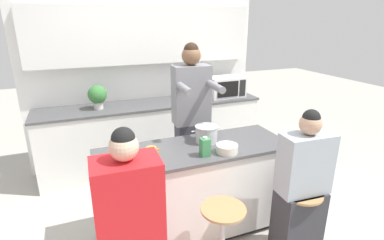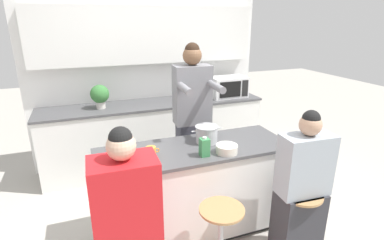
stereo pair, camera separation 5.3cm
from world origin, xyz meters
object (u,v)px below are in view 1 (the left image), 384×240
object	(u,v)px
coffee_cup_near	(151,152)
microwave	(226,87)
bar_stool_center	(222,240)
fruit_bowl	(227,149)
person_seated_near	(301,193)
potted_plant	(97,95)
bar_stool_rightmost	(297,222)
person_cooking	(191,127)
person_wrapped_blanket	(131,231)
juice_carton	(205,147)
kitchen_island	(194,190)
banana_bunch	(129,162)
cooking_pot	(206,134)

from	to	relation	value
coffee_cup_near	microwave	xyz separation A→B (m)	(1.52, 1.52, 0.13)
bar_stool_center	fruit_bowl	bearing A→B (deg)	59.79
person_seated_near	potted_plant	distance (m)	2.63
potted_plant	bar_stool_rightmost	bearing A→B (deg)	-56.64
person_cooking	coffee_cup_near	distance (m)	0.82
person_wrapped_blanket	fruit_bowl	size ratio (longest dim) A/B	7.33
person_seated_near	fruit_bowl	world-z (taller)	person_seated_near
juice_carton	microwave	world-z (taller)	microwave
coffee_cup_near	microwave	world-z (taller)	microwave
kitchen_island	microwave	distance (m)	1.95
bar_stool_center	coffee_cup_near	size ratio (longest dim) A/B	5.30
person_cooking	coffee_cup_near	size ratio (longest dim) A/B	14.97
fruit_bowl	banana_bunch	size ratio (longest dim) A/B	1.33
person_wrapped_blanket	cooking_pot	distance (m)	1.18
potted_plant	cooking_pot	bearing A→B (deg)	-59.04
cooking_pot	fruit_bowl	distance (m)	0.30
bar_stool_rightmost	kitchen_island	bearing A→B (deg)	138.56
cooking_pot	person_wrapped_blanket	bearing A→B (deg)	-141.14
person_wrapped_blanket	juice_carton	size ratio (longest dim) A/B	8.13
bar_stool_center	fruit_bowl	xyz separation A→B (m)	(0.23, 0.39, 0.61)
coffee_cup_near	juice_carton	world-z (taller)	juice_carton
banana_bunch	potted_plant	xyz separation A→B (m)	(-0.08, 1.64, 0.18)
bar_stool_center	cooking_pot	xyz separation A→B (m)	(0.16, 0.68, 0.65)
person_seated_near	bar_stool_center	bearing A→B (deg)	-178.52
bar_stool_rightmost	person_seated_near	xyz separation A→B (m)	(0.01, 0.01, 0.28)
kitchen_island	juice_carton	xyz separation A→B (m)	(0.02, -0.19, 0.53)
cooking_pot	coffee_cup_near	distance (m)	0.59
bar_stool_center	person_cooking	xyz separation A→B (m)	(0.18, 1.13, 0.57)
person_cooking	banana_bunch	world-z (taller)	person_cooking
coffee_cup_near	cooking_pot	bearing A→B (deg)	12.10
person_cooking	person_seated_near	world-z (taller)	person_cooking
banana_bunch	juice_carton	xyz separation A→B (m)	(0.64, -0.08, 0.06)
kitchen_island	fruit_bowl	distance (m)	0.57
coffee_cup_near	banana_bunch	bearing A→B (deg)	-160.50
person_seated_near	cooking_pot	size ratio (longest dim) A/B	4.44
bar_stool_center	fruit_bowl	size ratio (longest dim) A/B	3.31
coffee_cup_near	banana_bunch	distance (m)	0.22
cooking_pot	juice_carton	xyz separation A→B (m)	(-0.14, -0.27, -0.00)
juice_carton	microwave	distance (m)	1.99
bar_stool_center	microwave	size ratio (longest dim) A/B	1.22
bar_stool_rightmost	fruit_bowl	bearing A→B (deg)	138.58
kitchen_island	person_seated_near	distance (m)	0.97
kitchen_island	bar_stool_center	size ratio (longest dim) A/B	2.81
person_cooking	fruit_bowl	world-z (taller)	person_cooking
microwave	potted_plant	distance (m)	1.81
fruit_bowl	banana_bunch	distance (m)	0.85
kitchen_island	coffee_cup_near	world-z (taller)	coffee_cup_near
banana_bunch	fruit_bowl	bearing A→B (deg)	-6.37
bar_stool_rightmost	banana_bunch	size ratio (longest dim) A/B	4.39
kitchen_island	bar_stool_rightmost	bearing A→B (deg)	-41.44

